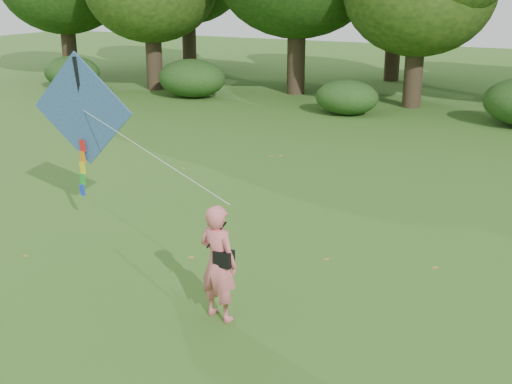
% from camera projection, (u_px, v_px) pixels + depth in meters
% --- Properties ---
extents(ground, '(100.00, 100.00, 0.00)m').
position_uv_depth(ground, '(230.00, 317.00, 10.52)').
color(ground, '#265114').
rests_on(ground, ground).
extents(man_kite_flyer, '(0.79, 0.59, 1.94)m').
position_uv_depth(man_kite_flyer, '(218.00, 263.00, 10.22)').
color(man_kite_flyer, '#DE686D').
rests_on(man_kite_flyer, ground).
extents(crossbody_bag, '(0.43, 0.20, 0.74)m').
position_uv_depth(crossbody_bag, '(224.00, 257.00, 10.11)').
color(crossbody_bag, black).
rests_on(crossbody_bag, ground).
extents(flying_kite, '(6.18, 2.63, 3.23)m').
position_uv_depth(flying_kite, '(83.00, 112.00, 13.71)').
color(flying_kite, '#2538A3').
rests_on(flying_kite, ground).
extents(shrub_band, '(39.15, 3.22, 1.88)m').
position_uv_depth(shrub_band, '(429.00, 98.00, 25.48)').
color(shrub_band, '#264919').
rests_on(shrub_band, ground).
extents(fallen_leaves, '(10.52, 13.79, 0.01)m').
position_uv_depth(fallen_leaves, '(210.00, 244.00, 13.47)').
color(fallen_leaves, olive).
rests_on(fallen_leaves, ground).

